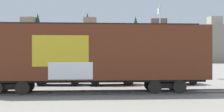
% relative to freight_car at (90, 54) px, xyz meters
% --- Properties ---
extents(ground_plane, '(260.00, 260.00, 0.00)m').
position_rel_freight_car_xyz_m(ground_plane, '(-0.31, 0.00, -2.69)').
color(ground_plane, gray).
extents(track, '(59.94, 6.30, 0.08)m').
position_rel_freight_car_xyz_m(track, '(0.05, 0.01, -2.65)').
color(track, '#4C4742').
rests_on(track, ground_plane).
extents(freight_car, '(16.21, 4.02, 4.80)m').
position_rel_freight_car_xyz_m(freight_car, '(0.00, 0.00, 0.00)').
color(freight_car, '#5B2B19').
rests_on(freight_car, ground_plane).
extents(flagpole, '(0.18, 1.27, 8.36)m').
position_rel_freight_car_xyz_m(flagpole, '(6.82, 11.84, 2.43)').
color(flagpole, silver).
rests_on(flagpole, ground_plane).
extents(hillside, '(158.93, 30.47, 17.49)m').
position_rel_freight_car_xyz_m(hillside, '(-0.32, 79.73, 3.60)').
color(hillside, gray).
rests_on(hillside, ground_plane).
extents(parked_car_blue, '(4.30, 2.19, 1.76)m').
position_rel_freight_car_xyz_m(parked_car_blue, '(-3.21, 4.59, -1.83)').
color(parked_car_blue, navy).
rests_on(parked_car_blue, ground_plane).
extents(parked_car_black, '(4.49, 2.52, 1.71)m').
position_rel_freight_car_xyz_m(parked_car_black, '(1.35, 4.65, -1.83)').
color(parked_car_black, black).
rests_on(parked_car_black, ground_plane).
extents(parked_car_red, '(5.05, 2.79, 1.80)m').
position_rel_freight_car_xyz_m(parked_car_red, '(6.62, 5.03, -1.79)').
color(parked_car_red, '#B21E1E').
rests_on(parked_car_red, ground_plane).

